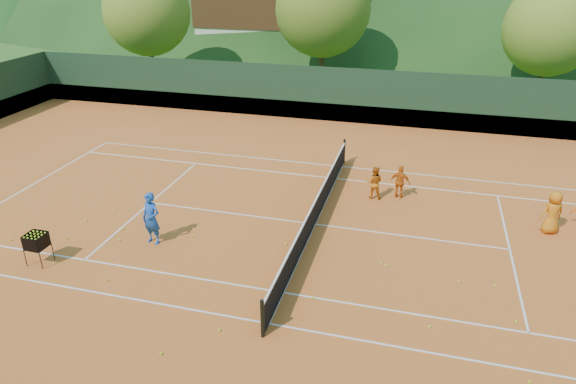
% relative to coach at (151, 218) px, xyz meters
% --- Properties ---
extents(ground, '(400.00, 400.00, 0.00)m').
position_rel_coach_xyz_m(ground, '(4.83, 2.58, -0.90)').
color(ground, '#2A4F18').
rests_on(ground, ground).
extents(clay_court, '(40.00, 24.00, 0.02)m').
position_rel_coach_xyz_m(clay_court, '(4.83, 2.58, -0.89)').
color(clay_court, '#BE571E').
rests_on(clay_court, ground).
extents(coach, '(0.71, 0.54, 1.76)m').
position_rel_coach_xyz_m(coach, '(0.00, 0.00, 0.00)').
color(coach, '#1A4BA9').
rests_on(coach, clay_court).
extents(student_a, '(0.63, 0.50, 1.30)m').
position_rel_coach_xyz_m(student_a, '(6.55, 5.25, -0.23)').
color(student_a, '#CC6212').
rests_on(student_a, clay_court).
extents(student_b, '(0.82, 0.47, 1.32)m').
position_rel_coach_xyz_m(student_b, '(7.51, 5.53, -0.22)').
color(student_b, orange).
rests_on(student_b, clay_court).
extents(student_c, '(0.87, 0.73, 1.51)m').
position_rel_coach_xyz_m(student_c, '(12.61, 4.11, -0.13)').
color(student_c, orange).
rests_on(student_c, clay_court).
extents(tennis_ball_2, '(0.07, 0.07, 0.07)m').
position_rel_coach_xyz_m(tennis_ball_2, '(-2.91, -0.59, -0.85)').
color(tennis_ball_2, '#BBE626').
rests_on(tennis_ball_2, clay_court).
extents(tennis_ball_4, '(0.07, 0.07, 0.07)m').
position_rel_coach_xyz_m(tennis_ball_4, '(1.10, 0.61, -0.85)').
color(tennis_ball_4, '#BBE626').
rests_on(tennis_ball_4, clay_court).
extents(tennis_ball_5, '(0.07, 0.07, 0.07)m').
position_rel_coach_xyz_m(tennis_ball_5, '(7.50, 0.57, -0.85)').
color(tennis_ball_5, '#BBE626').
rests_on(tennis_ball_5, clay_court).
extents(tennis_ball_8, '(0.07, 0.07, 0.07)m').
position_rel_coach_xyz_m(tennis_ball_8, '(-3.03, 0.65, -0.85)').
color(tennis_ball_8, '#BBE626').
rests_on(tennis_ball_8, clay_court).
extents(tennis_ball_9, '(0.07, 0.07, 0.07)m').
position_rel_coach_xyz_m(tennis_ball_9, '(4.23, 1.00, -0.85)').
color(tennis_ball_9, '#BBE626').
rests_on(tennis_ball_9, clay_court).
extents(tennis_ball_10, '(0.07, 0.07, 0.07)m').
position_rel_coach_xyz_m(tennis_ball_10, '(-1.46, 0.46, -0.85)').
color(tennis_ball_10, '#BBE626').
rests_on(tennis_ball_10, clay_court).
extents(tennis_ball_12, '(0.07, 0.07, 0.07)m').
position_rel_coach_xyz_m(tennis_ball_12, '(3.72, -3.51, -0.85)').
color(tennis_ball_12, '#BBE626').
rests_on(tennis_ball_12, clay_court).
extents(tennis_ball_13, '(0.07, 0.07, 0.07)m').
position_rel_coach_xyz_m(tennis_ball_13, '(-0.24, -2.34, -0.85)').
color(tennis_ball_13, '#BBE626').
rests_on(tennis_ball_13, clay_court).
extents(tennis_ball_15, '(0.07, 0.07, 0.07)m').
position_rel_coach_xyz_m(tennis_ball_15, '(-2.54, 1.71, -0.85)').
color(tennis_ball_15, '#BBE626').
rests_on(tennis_ball_15, clay_court).
extents(tennis_ball_16, '(0.07, 0.07, 0.07)m').
position_rel_coach_xyz_m(tennis_ball_16, '(11.00, -3.30, -0.85)').
color(tennis_ball_16, '#BBE626').
rests_on(tennis_ball_16, clay_court).
extents(tennis_ball_17, '(0.07, 0.07, 0.07)m').
position_rel_coach_xyz_m(tennis_ball_17, '(7.34, 0.66, -0.85)').
color(tennis_ball_17, '#BBE626').
rests_on(tennis_ball_17, clay_court).
extents(tennis_ball_18, '(0.07, 0.07, 0.07)m').
position_rel_coach_xyz_m(tennis_ball_18, '(2.70, -4.65, -0.85)').
color(tennis_ball_18, '#BBE626').
rests_on(tennis_ball_18, clay_court).
extents(tennis_ball_19, '(0.07, 0.07, 0.07)m').
position_rel_coach_xyz_m(tennis_ball_19, '(10.58, 0.33, -0.85)').
color(tennis_ball_19, '#BBE626').
rests_on(tennis_ball_19, clay_court).
extents(tennis_ball_20, '(0.07, 0.07, 0.07)m').
position_rel_coach_xyz_m(tennis_ball_20, '(-4.61, -1.16, -0.85)').
color(tennis_ball_20, '#BBE626').
rests_on(tennis_ball_20, clay_court).
extents(tennis_ball_21, '(0.07, 0.07, 0.07)m').
position_rel_coach_xyz_m(tennis_ball_21, '(8.83, -1.99, -0.85)').
color(tennis_ball_21, '#BBE626').
rests_on(tennis_ball_21, clay_court).
extents(tennis_ball_22, '(0.07, 0.07, 0.07)m').
position_rel_coach_xyz_m(tennis_ball_22, '(-0.31, 0.75, -0.85)').
color(tennis_ball_22, '#BBE626').
rests_on(tennis_ball_22, clay_court).
extents(tennis_ball_23, '(0.07, 0.07, 0.07)m').
position_rel_coach_xyz_m(tennis_ball_23, '(-1.16, -0.22, -0.85)').
color(tennis_ball_23, '#BBE626').
rests_on(tennis_ball_23, clay_court).
extents(tennis_ball_24, '(0.07, 0.07, 0.07)m').
position_rel_coach_xyz_m(tennis_ball_24, '(10.97, -1.20, -0.85)').
color(tennis_ball_24, '#BBE626').
rests_on(tennis_ball_24, clay_court).
extents(tennis_ball_25, '(0.07, 0.07, 0.07)m').
position_rel_coach_xyz_m(tennis_ball_25, '(5.70, -1.59, -0.85)').
color(tennis_ball_25, '#BBE626').
rests_on(tennis_ball_25, clay_court).
extents(tennis_ball_26, '(0.07, 0.07, 0.07)m').
position_rel_coach_xyz_m(tennis_ball_26, '(-3.88, -0.99, -0.85)').
color(tennis_ball_26, '#BBE626').
rests_on(tennis_ball_26, clay_court).
extents(tennis_ball_28, '(0.07, 0.07, 0.07)m').
position_rel_coach_xyz_m(tennis_ball_28, '(9.61, 0.30, -0.85)').
color(tennis_ball_28, '#BBE626').
rests_on(tennis_ball_28, clay_court).
extents(court_lines, '(23.83, 11.03, 0.00)m').
position_rel_coach_xyz_m(court_lines, '(4.83, 2.58, -0.88)').
color(court_lines, white).
rests_on(court_lines, clay_court).
extents(tennis_net, '(0.10, 12.07, 1.10)m').
position_rel_coach_xyz_m(tennis_net, '(4.83, 2.58, -0.38)').
color(tennis_net, black).
rests_on(tennis_net, clay_court).
extents(perimeter_fence, '(40.40, 24.24, 3.00)m').
position_rel_coach_xyz_m(perimeter_fence, '(4.83, 2.58, 0.37)').
color(perimeter_fence, black).
rests_on(perimeter_fence, clay_court).
extents(ball_hopper, '(0.57, 0.57, 1.00)m').
position_rel_coach_xyz_m(ball_hopper, '(-2.76, -2.01, -0.13)').
color(ball_hopper, black).
rests_on(ball_hopper, clay_court).
extents(tree_a, '(6.00, 6.00, 7.88)m').
position_rel_coach_xyz_m(tree_a, '(-11.17, 20.58, 3.97)').
color(tree_a, '#432C1A').
rests_on(tree_a, ground).
extents(tree_b, '(6.40, 6.40, 8.40)m').
position_rel_coach_xyz_m(tree_b, '(0.83, 22.58, 4.29)').
color(tree_b, '#42281A').
rests_on(tree_b, ground).
extents(tree_c, '(5.60, 5.60, 7.35)m').
position_rel_coach_xyz_m(tree_c, '(14.83, 21.58, 3.64)').
color(tree_c, '#41281A').
rests_on(tree_c, ground).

